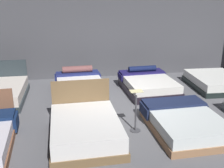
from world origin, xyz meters
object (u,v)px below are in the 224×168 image
at_px(bed_5, 80,87).
at_px(bed_7, 215,82).
at_px(bed_2, 184,122).
at_px(price_sign, 136,116).
at_px(bed_1, 85,129).
at_px(bed_6, 148,84).

xyz_separation_m(bed_5, bed_7, (4.51, -0.13, -0.05)).
height_order(bed_2, bed_7, bed_2).
bearing_deg(price_sign, bed_2, -8.34).
height_order(bed_1, bed_7, bed_1).
height_order(bed_5, price_sign, price_sign).
xyz_separation_m(bed_1, bed_6, (2.25, 2.74, -0.02)).
bearing_deg(bed_2, bed_5, 127.32).
xyz_separation_m(bed_5, bed_6, (2.18, -0.09, -0.02)).
relative_size(bed_5, bed_7, 1.01).
bearing_deg(bed_7, bed_2, -128.28).
bearing_deg(price_sign, bed_6, 66.81).
relative_size(bed_1, bed_7, 0.98).
relative_size(bed_2, bed_7, 1.02).
xyz_separation_m(bed_2, bed_7, (2.31, 2.66, -0.01)).
bearing_deg(bed_7, bed_1, -146.85).
bearing_deg(bed_2, bed_1, 179.84).
height_order(bed_5, bed_6, bed_5).
height_order(bed_7, price_sign, price_sign).
bearing_deg(bed_5, bed_2, -53.84).
relative_size(bed_6, bed_7, 1.02).
distance_m(bed_6, price_sign, 2.77).
relative_size(bed_2, price_sign, 2.14).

